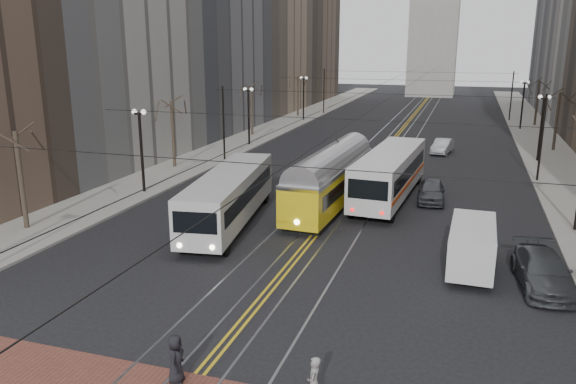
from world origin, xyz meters
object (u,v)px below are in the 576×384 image
Objects in this scene: transit_bus at (229,199)px; pedestrian_a at (176,359)px; rear_bus at (390,176)px; sedan_parked at (543,271)px; cargo_van at (472,248)px; sedan_silver at (442,146)px; sedan_grey at (431,191)px; streetcar at (331,184)px; pedestrian_b at (314,383)px.

transit_bus is 7.65× the size of pedestrian_a.
sedan_parked is (8.25, -12.13, -0.89)m from rear_bus.
transit_bus reaches higher than pedestrian_a.
cargo_van reaches higher than pedestrian_a.
rear_bus reaches higher than sedan_silver.
rear_bus is 2.91× the size of sedan_grey.
pedestrian_a is (-5.93, -41.23, 0.12)m from sedan_silver.
streetcar is at bearing -96.55° from sedan_silver.
sedan_parked is (16.29, -3.89, -0.79)m from transit_bus.
rear_bus is 2.46× the size of sedan_parked.
streetcar reaches higher than cargo_van.
pedestrian_b is (4.40, -20.26, -0.70)m from streetcar.
transit_bus is 11.52m from rear_bus.
rear_bus reaches higher than pedestrian_b.
streetcar is at bearing 137.18° from cargo_van.
cargo_van is 1.18× the size of sedan_grey.
sedan_silver is 41.65m from pedestrian_a.
pedestrian_b is at bearing -129.03° from sedan_parked.
pedestrian_a is (4.72, -15.02, -0.71)m from transit_bus.
transit_bus is 2.84× the size of sedan_grey.
transit_bus reaches higher than cargo_van.
sedan_grey reaches higher than sedan_silver.
sedan_grey is 1.03× the size of sedan_silver.
pedestrian_b is at bearing -82.81° from sedan_silver.
cargo_van is 3.17× the size of pedestrian_a.
rear_bus is at bearing 178.25° from pedestrian_b.
sedan_silver is (-0.14, 17.65, -0.05)m from sedan_grey.
cargo_van is at bearing -41.41° from streetcar.
streetcar reaches higher than sedan_parked.
sedan_grey is (-2.56, 11.60, -0.38)m from cargo_van.
sedan_grey is 2.69× the size of pedestrian_a.
cargo_van is at bearing 157.97° from sedan_parked.
rear_bus is 14.70m from sedan_parked.
cargo_van is 1.21× the size of sedan_silver.
transit_bus is 16.77m from sedan_parked.
transit_bus is 0.95× the size of streetcar.
sedan_silver is (10.65, 26.21, -0.84)m from transit_bus.
cargo_van is (8.64, -8.37, -0.40)m from streetcar.
streetcar is 20.35m from pedestrian_a.
cargo_van is at bearing -49.39° from pedestrian_a.
sedan_grey is (6.09, 3.24, -0.79)m from streetcar.
rear_bus is at bearing 37.50° from transit_bus.
rear_bus is 23.22m from pedestrian_b.
cargo_van is 29.38m from sedan_silver.
streetcar is at bearing 40.40° from transit_bus.
rear_bus is 7.78× the size of pedestrian_b.
cargo_van reaches higher than sedan_grey.
pedestrian_b is (4.37, 0.08, 0.01)m from pedestrian_a.
rear_bus is at bearing 116.38° from cargo_van.
sedan_silver is at bearing -21.82° from pedestrian_a.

